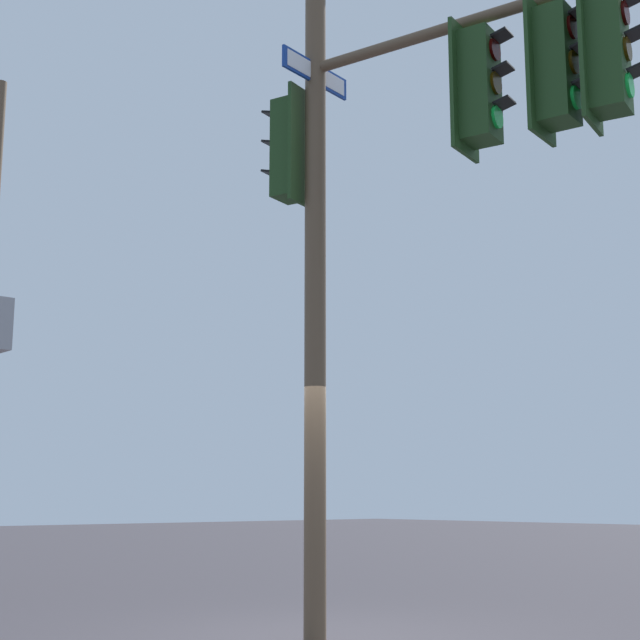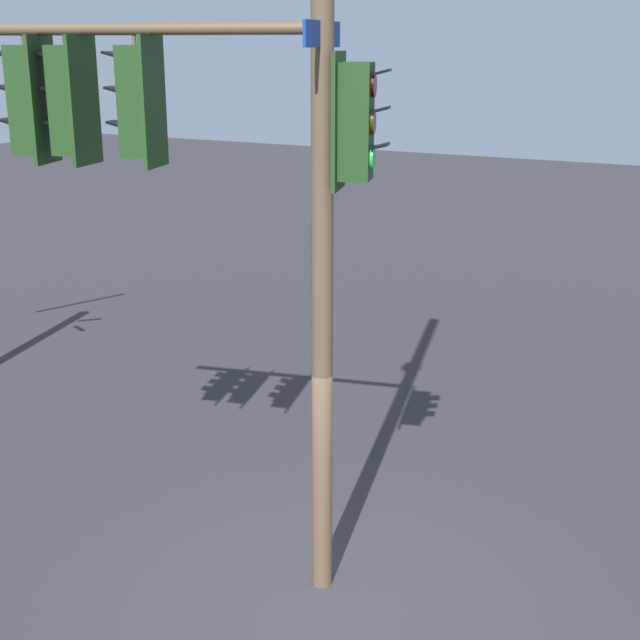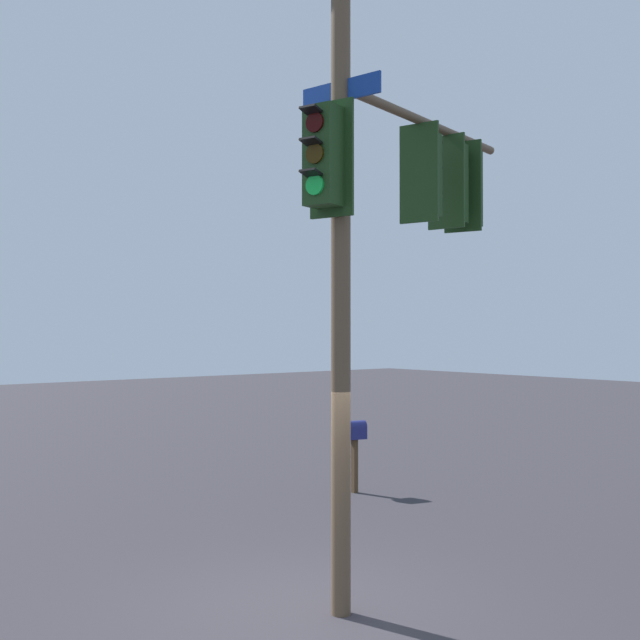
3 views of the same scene
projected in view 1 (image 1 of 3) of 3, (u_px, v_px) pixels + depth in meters
ground_plane at (323, 638)px, 9.73m from camera, size 80.00×80.00×0.00m
main_signal_pole_assembly at (403, 100)px, 9.82m from camera, size 4.75×3.44×9.88m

